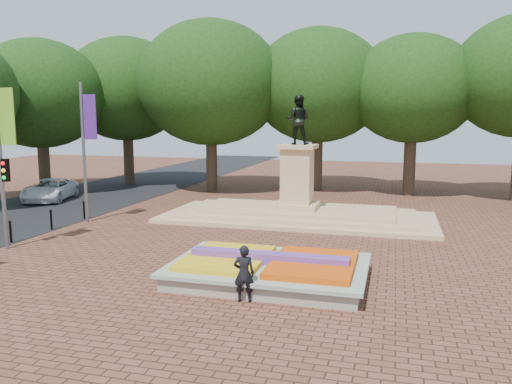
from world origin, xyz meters
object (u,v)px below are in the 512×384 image
(flower_bed, at_px, (270,269))
(pedestrian, at_px, (244,274))
(monument, at_px, (297,203))
(van, at_px, (50,190))

(flower_bed, height_order, pedestrian, pedestrian)
(monument, distance_m, van, 16.56)
(monument, xyz_separation_m, van, (-16.47, 1.75, -0.19))
(monument, relative_size, pedestrian, 8.42)
(flower_bed, height_order, van, van)
(flower_bed, distance_m, pedestrian, 2.14)
(flower_bed, relative_size, van, 1.27)
(flower_bed, xyz_separation_m, van, (-17.50, 11.75, 0.31))
(monument, xyz_separation_m, pedestrian, (0.79, -12.07, -0.05))
(monument, height_order, van, monument)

